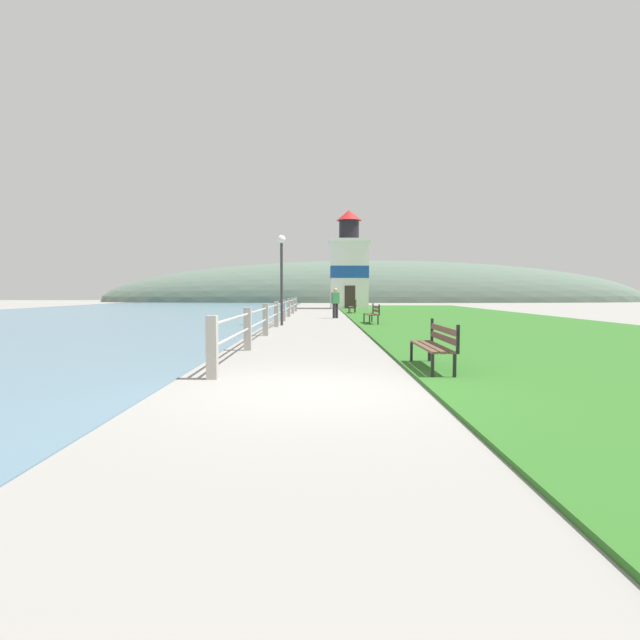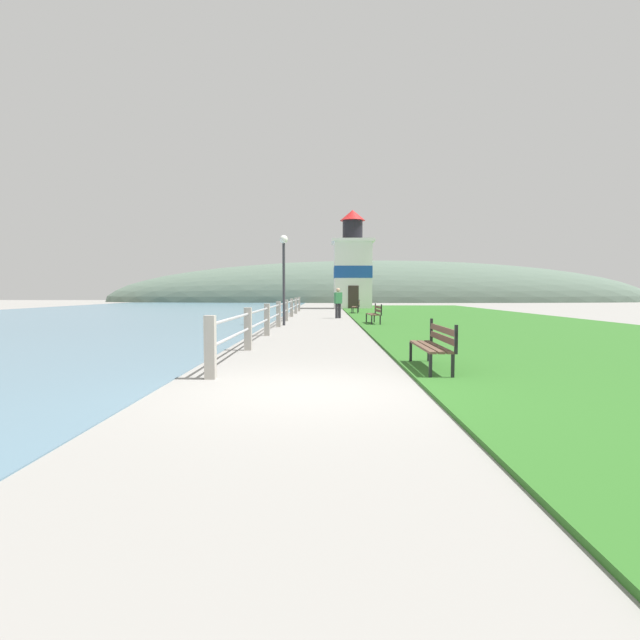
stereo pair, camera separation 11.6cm
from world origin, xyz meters
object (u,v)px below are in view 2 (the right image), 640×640
at_px(park_bench_far, 357,306).
at_px(person_strolling, 338,302).
at_px(park_bench_midway, 375,313).
at_px(lamp_post, 284,263).
at_px(park_bench_near, 435,343).
at_px(lighthouse, 352,268).

distance_m(park_bench_far, person_strolling, 5.77).
distance_m(park_bench_midway, lamp_post, 4.65).
xyz_separation_m(park_bench_near, person_strolling, (-1.30, 18.64, 0.38)).
distance_m(park_bench_far, lighthouse, 11.04).
bearing_deg(park_bench_far, park_bench_midway, 96.94).
bearing_deg(park_bench_near, person_strolling, -85.85).
relative_size(park_bench_far, lamp_post, 0.43).
bearing_deg(lighthouse, park_bench_far, -91.60).
relative_size(park_bench_midway, park_bench_far, 1.03).
distance_m(lighthouse, person_strolling, 16.49).
height_order(park_bench_near, lamp_post, lamp_post).
bearing_deg(lamp_post, person_strolling, 66.74).
bearing_deg(park_bench_midway, person_strolling, -77.50).
xyz_separation_m(park_bench_midway, park_bench_far, (-0.13, 11.02, -0.00)).
bearing_deg(person_strolling, lamp_post, 128.99).
xyz_separation_m(person_strolling, lamp_post, (-2.55, -5.93, 1.82)).
bearing_deg(lighthouse, lamp_post, -100.84).
distance_m(park_bench_near, park_bench_far, 24.23).
xyz_separation_m(park_bench_far, lamp_post, (-3.94, -11.51, 2.20)).
bearing_deg(lamp_post, lighthouse, 79.16).
relative_size(park_bench_near, park_bench_far, 1.17).
xyz_separation_m(park_bench_far, person_strolling, (-1.39, -5.58, 0.38)).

